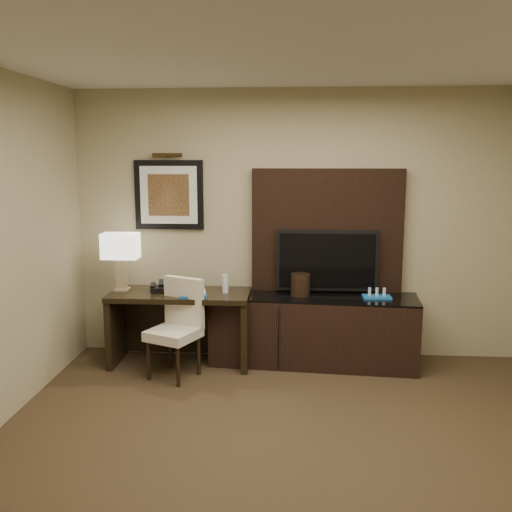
# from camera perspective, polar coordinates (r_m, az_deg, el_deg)

# --- Properties ---
(floor) EXTENTS (4.50, 5.00, 0.01)m
(floor) POSITION_cam_1_polar(r_m,az_deg,el_deg) (3.84, 3.99, -22.23)
(floor) COLOR #332517
(floor) RESTS_ON ground
(ceiling) EXTENTS (4.50, 5.00, 0.01)m
(ceiling) POSITION_cam_1_polar(r_m,az_deg,el_deg) (3.32, 4.60, 21.38)
(ceiling) COLOR silver
(ceiling) RESTS_ON wall_back
(wall_back) EXTENTS (4.50, 0.01, 2.70)m
(wall_back) POSITION_cam_1_polar(r_m,az_deg,el_deg) (5.79, 4.12, 3.11)
(wall_back) COLOR tan
(wall_back) RESTS_ON floor
(desk) EXTENTS (1.36, 0.58, 0.73)m
(desk) POSITION_cam_1_polar(r_m,az_deg,el_deg) (5.72, -7.53, -7.16)
(desk) COLOR black
(desk) RESTS_ON floor
(credenza) EXTENTS (2.05, 0.72, 0.69)m
(credenza) POSITION_cam_1_polar(r_m,az_deg,el_deg) (5.71, 5.74, -7.33)
(credenza) COLOR black
(credenza) RESTS_ON floor
(tv_wall_panel) EXTENTS (1.50, 0.12, 1.30)m
(tv_wall_panel) POSITION_cam_1_polar(r_m,az_deg,el_deg) (5.75, 7.10, 2.21)
(tv_wall_panel) COLOR black
(tv_wall_panel) RESTS_ON wall_back
(tv) EXTENTS (1.00, 0.08, 0.60)m
(tv) POSITION_cam_1_polar(r_m,az_deg,el_deg) (5.69, 7.10, -0.42)
(tv) COLOR black
(tv) RESTS_ON tv_wall_panel
(artwork) EXTENTS (0.70, 0.04, 0.70)m
(artwork) POSITION_cam_1_polar(r_m,az_deg,el_deg) (5.88, -8.68, 6.06)
(artwork) COLOR black
(artwork) RESTS_ON wall_back
(picture_light) EXTENTS (0.04, 0.04, 0.30)m
(picture_light) POSITION_cam_1_polar(r_m,az_deg,el_deg) (5.83, -8.87, 9.96)
(picture_light) COLOR #413115
(picture_light) RESTS_ON wall_back
(desk_chair) EXTENTS (0.57, 0.60, 0.86)m
(desk_chair) POSITION_cam_1_polar(r_m,az_deg,el_deg) (5.36, -8.27, -7.64)
(desk_chair) COLOR beige
(desk_chair) RESTS_ON floor
(table_lamp) EXTENTS (0.36, 0.26, 0.53)m
(table_lamp) POSITION_cam_1_polar(r_m,az_deg,el_deg) (5.75, -13.33, -0.79)
(table_lamp) COLOR tan
(table_lamp) RESTS_ON desk
(desk_phone) EXTENTS (0.23, 0.21, 0.10)m
(desk_phone) POSITION_cam_1_polar(r_m,az_deg,el_deg) (5.67, -9.45, -3.02)
(desk_phone) COLOR black
(desk_phone) RESTS_ON desk
(blue_folder) EXTENTS (0.32, 0.38, 0.02)m
(blue_folder) POSITION_cam_1_polar(r_m,az_deg,el_deg) (5.51, -6.37, -3.75)
(blue_folder) COLOR #164D92
(blue_folder) RESTS_ON desk
(book) EXTENTS (0.17, 0.06, 0.23)m
(book) POSITION_cam_1_polar(r_m,az_deg,el_deg) (5.55, -6.92, -2.52)
(book) COLOR tan
(book) RESTS_ON desk
(water_bottle) EXTENTS (0.06, 0.06, 0.18)m
(water_bottle) POSITION_cam_1_polar(r_m,az_deg,el_deg) (5.54, -3.08, -2.78)
(water_bottle) COLOR silver
(water_bottle) RESTS_ON desk
(ice_bucket) EXTENTS (0.24, 0.24, 0.21)m
(ice_bucket) POSITION_cam_1_polar(r_m,az_deg,el_deg) (5.60, 4.46, -2.87)
(ice_bucket) COLOR black
(ice_bucket) RESTS_ON credenza
(minibar_tray) EXTENTS (0.27, 0.17, 0.10)m
(minibar_tray) POSITION_cam_1_polar(r_m,az_deg,el_deg) (5.61, 12.00, -3.64)
(minibar_tray) COLOR #1B68B2
(minibar_tray) RESTS_ON credenza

